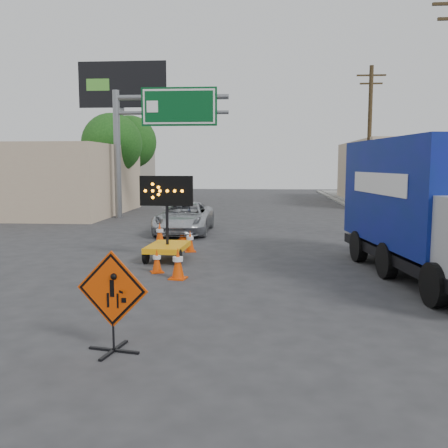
# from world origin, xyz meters

# --- Properties ---
(ground) EXTENTS (100.00, 100.00, 0.00)m
(ground) POSITION_xyz_m (0.00, 0.00, 0.00)
(ground) COLOR #2D2D30
(ground) RESTS_ON ground
(curb_right) EXTENTS (0.40, 60.00, 0.12)m
(curb_right) POSITION_xyz_m (7.20, 15.00, 0.06)
(curb_right) COLOR gray
(curb_right) RESTS_ON ground
(sidewalk_right) EXTENTS (4.00, 60.00, 0.15)m
(sidewalk_right) POSITION_xyz_m (9.50, 15.00, 0.07)
(sidewalk_right) COLOR gray
(sidewalk_right) RESTS_ON ground
(storefront_left_near) EXTENTS (14.00, 10.00, 4.00)m
(storefront_left_near) POSITION_xyz_m (-14.00, 20.00, 2.00)
(storefront_left_near) COLOR tan
(storefront_left_near) RESTS_ON ground
(storefront_left_far) EXTENTS (12.00, 10.00, 4.40)m
(storefront_left_far) POSITION_xyz_m (-15.00, 34.00, 2.20)
(storefront_left_far) COLOR #9E9384
(storefront_left_far) RESTS_ON ground
(building_right_far) EXTENTS (10.00, 14.00, 4.60)m
(building_right_far) POSITION_xyz_m (13.00, 30.00, 2.30)
(building_right_far) COLOR tan
(building_right_far) RESTS_ON ground
(highway_gantry) EXTENTS (6.18, 0.38, 6.90)m
(highway_gantry) POSITION_xyz_m (-4.43, 17.96, 5.07)
(highway_gantry) COLOR slate
(highway_gantry) RESTS_ON ground
(billboard) EXTENTS (6.10, 0.54, 9.85)m
(billboard) POSITION_xyz_m (-8.35, 25.87, 7.35)
(billboard) COLOR slate
(billboard) RESTS_ON ground
(utility_pole_far) EXTENTS (1.80, 0.26, 9.00)m
(utility_pole_far) POSITION_xyz_m (8.00, 24.00, 4.68)
(utility_pole_far) COLOR #3F311B
(utility_pole_far) RESTS_ON ground
(tree_left_near) EXTENTS (3.71, 3.71, 6.03)m
(tree_left_near) POSITION_xyz_m (-8.00, 22.00, 4.16)
(tree_left_near) COLOR #3F311B
(tree_left_near) RESTS_ON ground
(tree_left_far) EXTENTS (4.10, 4.10, 6.66)m
(tree_left_far) POSITION_xyz_m (-9.00, 30.00, 4.60)
(tree_left_far) COLOR #3F311B
(tree_left_far) RESTS_ON ground
(construction_sign) EXTENTS (1.18, 0.85, 1.60)m
(construction_sign) POSITION_xyz_m (-0.99, -1.17, 0.84)
(construction_sign) COLOR black
(construction_sign) RESTS_ON ground
(arrow_board) EXTENTS (1.62, 1.86, 2.56)m
(arrow_board) POSITION_xyz_m (-1.57, 6.27, 0.58)
(arrow_board) COLOR #F8A20D
(arrow_board) RESTS_ON ground
(pickup_truck) EXTENTS (2.18, 4.69, 1.30)m
(pickup_truck) POSITION_xyz_m (-1.99, 12.33, 0.65)
(pickup_truck) COLOR silver
(pickup_truck) RESTS_ON ground
(box_truck) EXTENTS (3.18, 7.74, 3.56)m
(box_truck) POSITION_xyz_m (5.56, 4.41, 1.61)
(box_truck) COLOR black
(box_truck) RESTS_ON ground
(cone_a) EXTENTS (0.47, 0.47, 0.81)m
(cone_a) POSITION_xyz_m (-0.83, 3.82, 0.40)
(cone_a) COLOR #DC3F04
(cone_a) RESTS_ON ground
(cone_b) EXTENTS (0.44, 0.44, 0.65)m
(cone_b) POSITION_xyz_m (-1.52, 4.52, 0.33)
(cone_b) COLOR #DC3F04
(cone_b) RESTS_ON ground
(cone_c) EXTENTS (0.44, 0.44, 0.72)m
(cone_c) POSITION_xyz_m (-1.09, 7.78, 0.36)
(cone_c) COLOR #DC3F04
(cone_c) RESTS_ON ground
(cone_d) EXTENTS (0.51, 0.51, 0.81)m
(cone_d) POSITION_xyz_m (-2.41, 9.19, 0.40)
(cone_d) COLOR #DC3F04
(cone_d) RESTS_ON ground
(cone_e) EXTENTS (0.39, 0.39, 0.74)m
(cone_e) POSITION_xyz_m (-1.75, 10.33, 0.37)
(cone_e) COLOR #DC3F04
(cone_e) RESTS_ON ground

